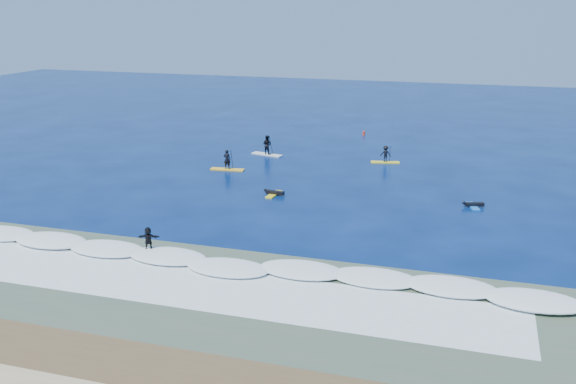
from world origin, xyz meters
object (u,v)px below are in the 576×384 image
(sup_paddler_left, at_px, (227,163))
(sup_paddler_right, at_px, (385,155))
(sup_paddler_center, at_px, (267,146))
(prone_paddler_far, at_px, (473,205))
(marker_buoy, at_px, (364,133))
(wave_surfer, at_px, (148,240))
(prone_paddler_near, at_px, (274,193))

(sup_paddler_left, bearing_deg, sup_paddler_right, 22.47)
(sup_paddler_center, distance_m, sup_paddler_right, 11.48)
(sup_paddler_right, distance_m, prone_paddler_far, 14.05)
(sup_paddler_center, relative_size, marker_buoy, 5.25)
(prone_paddler_far, bearing_deg, sup_paddler_right, 18.40)
(sup_paddler_right, height_order, wave_surfer, sup_paddler_right)
(prone_paddler_near, xyz_separation_m, wave_surfer, (-3.34, -13.51, 0.69))
(sup_paddler_center, height_order, sup_paddler_right, sup_paddler_center)
(prone_paddler_near, xyz_separation_m, marker_buoy, (2.41, 24.72, 0.12))
(sup_paddler_left, bearing_deg, wave_surfer, -86.27)
(sup_paddler_center, height_order, marker_buoy, sup_paddler_center)
(sup_paddler_right, relative_size, prone_paddler_far, 1.32)
(sup_paddler_right, relative_size, wave_surfer, 1.26)
(sup_paddler_left, distance_m, prone_paddler_near, 8.80)
(prone_paddler_far, distance_m, wave_surfer, 23.48)
(sup_paddler_center, relative_size, prone_paddler_near, 1.54)
(prone_paddler_near, relative_size, marker_buoy, 3.42)
(sup_paddler_center, distance_m, marker_buoy, 14.14)
(sup_paddler_left, xyz_separation_m, prone_paddler_near, (6.35, -6.07, -0.51))
(prone_paddler_near, bearing_deg, prone_paddler_far, -79.05)
(prone_paddler_far, relative_size, wave_surfer, 0.95)
(sup_paddler_left, relative_size, wave_surfer, 1.43)
(sup_paddler_right, xyz_separation_m, prone_paddler_near, (-6.63, -12.82, -0.57))
(sup_paddler_right, height_order, marker_buoy, sup_paddler_right)
(prone_paddler_near, bearing_deg, sup_paddler_center, 26.60)
(prone_paddler_far, distance_m, marker_buoy, 26.40)
(sup_paddler_center, distance_m, prone_paddler_far, 22.61)
(sup_paddler_center, bearing_deg, sup_paddler_left, -87.75)
(sup_paddler_left, distance_m, marker_buoy, 20.61)
(sup_paddler_left, xyz_separation_m, wave_surfer, (3.01, -19.58, 0.18))
(prone_paddler_near, relative_size, wave_surfer, 1.00)
(sup_paddler_center, xyz_separation_m, marker_buoy, (7.26, 12.12, -0.56))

